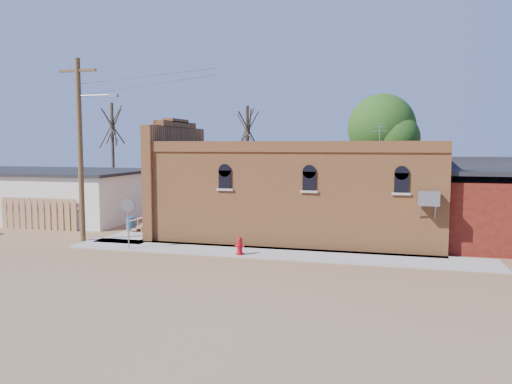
% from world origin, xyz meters
% --- Properties ---
extents(ground, '(120.00, 120.00, 0.00)m').
position_xyz_m(ground, '(0.00, 0.00, 0.00)').
color(ground, brown).
rests_on(ground, ground).
extents(sidewalk_south, '(19.00, 2.20, 0.08)m').
position_xyz_m(sidewalk_south, '(1.50, 0.90, 0.04)').
color(sidewalk_south, '#9E9991').
rests_on(sidewalk_south, ground).
extents(sidewalk_west, '(2.60, 10.00, 0.08)m').
position_xyz_m(sidewalk_west, '(-6.30, 6.00, 0.04)').
color(sidewalk_west, '#9E9991').
rests_on(sidewalk_west, ground).
extents(brick_bar, '(16.40, 7.97, 6.30)m').
position_xyz_m(brick_bar, '(1.64, 5.49, 2.34)').
color(brick_bar, '#C7753C').
rests_on(brick_bar, ground).
extents(red_shed, '(5.40, 6.40, 4.30)m').
position_xyz_m(red_shed, '(11.50, 5.50, 2.27)').
color(red_shed, '#5B0F10').
rests_on(red_shed, ground).
extents(storage_building, '(20.40, 8.40, 3.17)m').
position_xyz_m(storage_building, '(-19.00, 8.00, 1.60)').
color(storage_building, silver).
rests_on(storage_building, ground).
extents(wood_fence, '(5.20, 0.10, 1.80)m').
position_xyz_m(wood_fence, '(-12.80, 3.80, 0.90)').
color(wood_fence, '#8D5F3F').
rests_on(wood_fence, ground).
extents(utility_pole, '(3.12, 0.26, 9.00)m').
position_xyz_m(utility_pole, '(-8.14, 1.20, 4.77)').
color(utility_pole, brown).
rests_on(utility_pole, ground).
extents(tree_bare_near, '(2.80, 2.80, 7.65)m').
position_xyz_m(tree_bare_near, '(-3.00, 13.00, 5.96)').
color(tree_bare_near, '#4C3B2B').
rests_on(tree_bare_near, ground).
extents(tree_bare_far, '(2.80, 2.80, 8.16)m').
position_xyz_m(tree_bare_far, '(-14.00, 14.00, 6.36)').
color(tree_bare_far, '#4C3B2B').
rests_on(tree_bare_far, ground).
extents(tree_leafy, '(4.40, 4.40, 8.15)m').
position_xyz_m(tree_leafy, '(6.00, 13.50, 5.93)').
color(tree_leafy, '#4C3B2B').
rests_on(tree_leafy, ground).
extents(fire_hydrant, '(0.44, 0.41, 0.78)m').
position_xyz_m(fire_hydrant, '(0.28, 0.09, 0.46)').
color(fire_hydrant, '#AE0914').
rests_on(fire_hydrant, sidewalk_south).
extents(stop_sign, '(0.60, 0.28, 2.32)m').
position_xyz_m(stop_sign, '(-5.01, 0.00, 1.86)').
color(stop_sign, gray).
rests_on(stop_sign, sidewalk_south).
extents(trash_barrel, '(0.54, 0.54, 0.75)m').
position_xyz_m(trash_barrel, '(-7.30, 4.36, 0.46)').
color(trash_barrel, '#1B4D87').
rests_on(trash_barrel, sidewalk_west).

